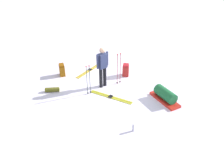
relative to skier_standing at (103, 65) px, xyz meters
The scene contains 11 objects.
ground_plane 1.06m from the skier_standing, 126.85° to the left, with size 80.00×80.00×0.00m, color white.
skier_standing is the anchor object (origin of this frame).
ski_pair_near 1.87m from the skier_standing, 84.47° to the right, with size 1.59×1.34×0.05m.
ski_pair_far 1.29m from the skier_standing, 92.52° to the left, with size 1.32×1.41×0.05m.
backpack_large_dark 2.22m from the skier_standing, 46.13° to the right, with size 0.24×0.38×0.54m.
backpack_bright 1.53m from the skier_standing, 155.35° to the right, with size 0.38×0.41×0.55m.
ski_poles_planted_near 0.83m from the skier_standing, 29.02° to the left, with size 0.19×0.11×1.22m.
ski_poles_planted_far 0.72m from the skier_standing, behind, with size 0.21×0.11×1.36m.
gear_sled 2.66m from the skier_standing, 136.85° to the left, with size 0.65×1.32×0.49m.
sleeping_mat_rolled 2.22m from the skier_standing, ahead, with size 0.18×0.18×0.55m, color brown.
thermos_bottle 2.98m from the skier_standing, 91.97° to the left, with size 0.07×0.07×0.26m, color #B9B7C8.
Camera 1 is at (2.42, 7.09, 4.65)m, focal length 34.80 mm.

